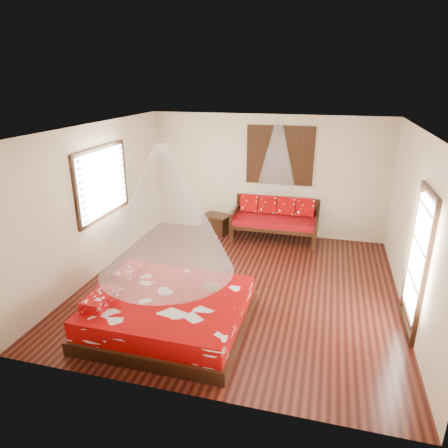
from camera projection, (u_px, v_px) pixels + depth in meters
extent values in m
cube|color=black|center=(240.00, 286.00, 7.25)|extent=(5.50, 5.50, 0.02)
cube|color=white|center=(242.00, 128.00, 6.28)|extent=(5.50, 5.50, 0.02)
cube|color=beige|center=(96.00, 201.00, 7.43)|extent=(0.02, 5.50, 2.80)
cube|color=beige|center=(417.00, 227.00, 6.10)|extent=(0.02, 5.50, 2.80)
cube|color=beige|center=(267.00, 176.00, 9.27)|extent=(5.50, 0.02, 2.80)
cube|color=beige|center=(184.00, 292.00, 4.26)|extent=(5.50, 0.02, 2.80)
cube|color=black|center=(170.00, 320.00, 6.04)|extent=(2.29, 2.08, 0.20)
cube|color=#950405|center=(169.00, 306.00, 5.95)|extent=(2.19, 1.98, 0.30)
cube|color=#950405|center=(100.00, 299.00, 5.70)|extent=(0.33, 0.60, 0.15)
cube|color=#950405|center=(129.00, 272.00, 6.48)|extent=(0.33, 0.60, 0.15)
cube|color=black|center=(232.00, 234.00, 9.07)|extent=(0.08, 0.08, 0.42)
cube|color=black|center=(314.00, 242.00, 8.63)|extent=(0.08, 0.08, 0.42)
cube|color=black|center=(239.00, 223.00, 9.75)|extent=(0.08, 0.08, 0.42)
cube|color=black|center=(315.00, 230.00, 9.31)|extent=(0.08, 0.08, 0.42)
cube|color=black|center=(274.00, 225.00, 9.13)|extent=(1.95, 0.87, 0.08)
cube|color=maroon|center=(275.00, 220.00, 9.10)|extent=(1.89, 0.81, 0.14)
cube|color=black|center=(277.00, 208.00, 9.39)|extent=(1.95, 0.06, 0.55)
cube|color=black|center=(235.00, 215.00, 9.30)|extent=(0.06, 0.87, 0.30)
cube|color=black|center=(317.00, 222.00, 8.85)|extent=(0.06, 0.87, 0.30)
cube|color=#950405|center=(249.00, 203.00, 9.40)|extent=(0.41, 0.20, 0.43)
cube|color=#950405|center=(267.00, 205.00, 9.30)|extent=(0.41, 0.20, 0.43)
cube|color=#950405|center=(286.00, 206.00, 9.20)|extent=(0.41, 0.20, 0.43)
cube|color=#950405|center=(305.00, 208.00, 9.09)|extent=(0.41, 0.20, 0.43)
cube|color=black|center=(216.00, 225.00, 9.68)|extent=(0.70, 0.58, 0.39)
cube|color=black|center=(216.00, 216.00, 9.60)|extent=(0.75, 0.63, 0.05)
cube|color=black|center=(280.00, 156.00, 8.99)|extent=(1.52, 0.06, 1.32)
cube|color=black|center=(280.00, 156.00, 8.98)|extent=(1.35, 0.04, 1.10)
cube|color=black|center=(102.00, 182.00, 7.50)|extent=(0.08, 1.74, 1.34)
cube|color=silver|center=(104.00, 183.00, 7.49)|extent=(0.04, 1.54, 1.10)
cube|color=black|center=(417.00, 264.00, 5.69)|extent=(0.08, 1.02, 2.16)
cube|color=white|center=(417.00, 258.00, 5.66)|extent=(0.03, 0.82, 1.70)
cylinder|color=brown|center=(211.00, 286.00, 6.18)|extent=(0.29, 0.29, 0.03)
cone|color=white|center=(164.00, 211.00, 5.43)|extent=(1.92, 1.92, 1.80)
cone|color=white|center=(277.00, 155.00, 8.53)|extent=(0.85, 0.85, 1.50)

